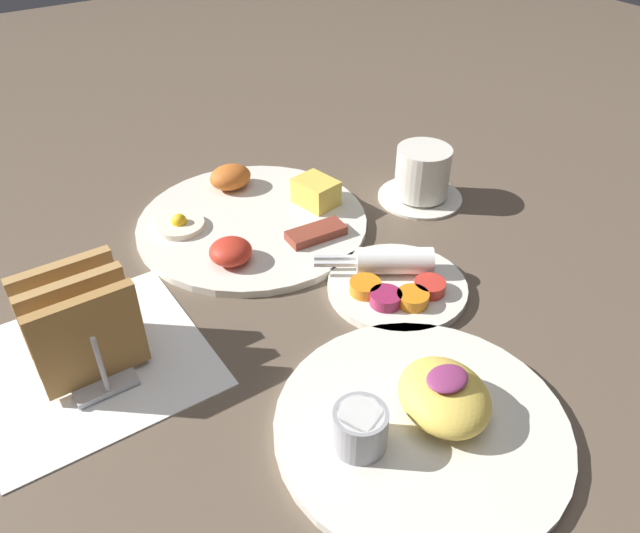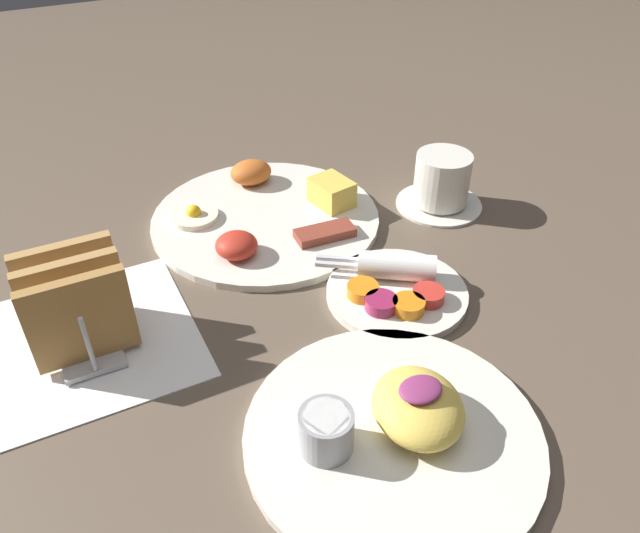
{
  "view_description": "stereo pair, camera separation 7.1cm",
  "coord_description": "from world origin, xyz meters",
  "px_view_note": "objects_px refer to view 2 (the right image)",
  "views": [
    {
      "loc": [
        -0.25,
        -0.42,
        0.46
      ],
      "look_at": [
        0.07,
        0.06,
        0.03
      ],
      "focal_mm": 35.0,
      "sensor_mm": 36.0,
      "label": 1
    },
    {
      "loc": [
        -0.18,
        -0.45,
        0.46
      ],
      "look_at": [
        0.07,
        0.06,
        0.03
      ],
      "focal_mm": 35.0,
      "sensor_mm": 36.0,
      "label": 2
    }
  ],
  "objects_px": {
    "plate_foreground": "(394,427)",
    "coffee_cup": "(441,183)",
    "plate_breakfast": "(267,214)",
    "toast_rack": "(76,305)",
    "plate_condiments": "(395,287)"
  },
  "relations": [
    {
      "from": "plate_foreground",
      "to": "coffee_cup",
      "type": "height_order",
      "value": "coffee_cup"
    },
    {
      "from": "plate_foreground",
      "to": "plate_breakfast",
      "type": "bearing_deg",
      "value": 84.24
    },
    {
      "from": "toast_rack",
      "to": "plate_breakfast",
      "type": "bearing_deg",
      "value": 27.02
    },
    {
      "from": "coffee_cup",
      "to": "toast_rack",
      "type": "bearing_deg",
      "value": -172.94
    },
    {
      "from": "plate_condiments",
      "to": "plate_foreground",
      "type": "bearing_deg",
      "value": -122.58
    },
    {
      "from": "toast_rack",
      "to": "coffee_cup",
      "type": "bearing_deg",
      "value": 7.06
    },
    {
      "from": "plate_foreground",
      "to": "coffee_cup",
      "type": "distance_m",
      "value": 0.41
    },
    {
      "from": "plate_condiments",
      "to": "coffee_cup",
      "type": "height_order",
      "value": "coffee_cup"
    },
    {
      "from": "plate_foreground",
      "to": "toast_rack",
      "type": "height_order",
      "value": "toast_rack"
    },
    {
      "from": "coffee_cup",
      "to": "plate_breakfast",
      "type": "bearing_deg",
      "value": 162.73
    },
    {
      "from": "plate_foreground",
      "to": "coffee_cup",
      "type": "bearing_deg",
      "value": 48.95
    },
    {
      "from": "plate_condiments",
      "to": "coffee_cup",
      "type": "relative_size",
      "value": 1.35
    },
    {
      "from": "plate_breakfast",
      "to": "toast_rack",
      "type": "distance_m",
      "value": 0.3
    },
    {
      "from": "plate_condiments",
      "to": "plate_foreground",
      "type": "relative_size",
      "value": 0.61
    },
    {
      "from": "toast_rack",
      "to": "coffee_cup",
      "type": "distance_m",
      "value": 0.5
    }
  ]
}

